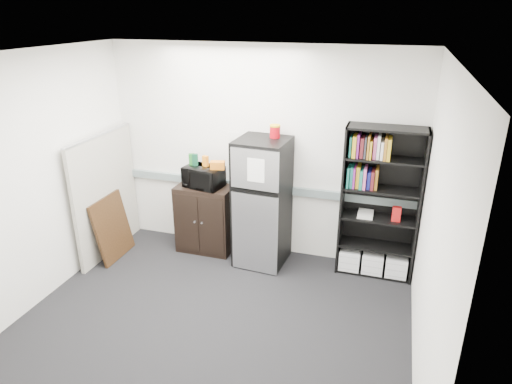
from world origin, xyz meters
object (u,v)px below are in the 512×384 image
cabinet (206,218)px  refrigerator (262,203)px  cubicle_partition (106,195)px  microwave (203,177)px  bookshelf (380,205)px

cabinet → refrigerator: refrigerator is taller
cubicle_partition → microwave: cubicle_partition is taller
bookshelf → cabinet: bookshelf is taller
bookshelf → microwave: size_ratio=3.80×
bookshelf → cubicle_partition: 3.46m
bookshelf → microwave: bookshelf is taller
cabinet → microwave: size_ratio=1.88×
cabinet → microwave: 0.59m
microwave → bookshelf: bearing=11.5°
refrigerator → cubicle_partition: bearing=-166.5°
refrigerator → cabinet: bearing=178.3°
bookshelf → cubicle_partition: bearing=-171.9°
cubicle_partition → refrigerator: 2.05m
cubicle_partition → refrigerator: size_ratio=0.99×
cabinet → microwave: microwave is taller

